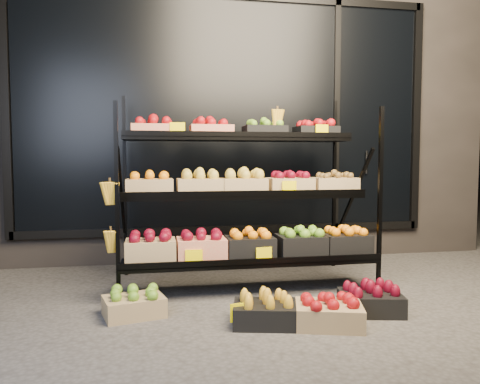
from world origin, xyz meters
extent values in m
plane|color=#514F4C|center=(0.00, 0.00, 0.00)|extent=(24.00, 24.00, 0.00)
cube|color=#2D2826|center=(0.00, 2.60, 1.75)|extent=(6.00, 2.00, 3.50)
cube|color=black|center=(0.00, 1.58, 1.55)|extent=(4.20, 0.04, 2.40)
cube|color=black|center=(0.00, 1.56, 0.34)|extent=(4.30, 0.06, 0.08)
cube|color=black|center=(-2.15, 1.56, 1.55)|extent=(0.08, 0.06, 2.50)
cube|color=black|center=(2.15, 1.56, 1.55)|extent=(0.08, 0.06, 2.50)
cube|color=black|center=(1.20, 1.56, 1.55)|extent=(0.06, 0.06, 2.50)
cylinder|color=black|center=(1.55, 1.53, 1.05)|extent=(0.02, 0.02, 0.25)
cube|color=black|center=(-1.02, 0.18, 0.75)|extent=(0.03, 0.03, 1.50)
cube|color=black|center=(1.02, 0.18, 0.75)|extent=(0.03, 0.03, 1.50)
cube|color=black|center=(-1.02, 1.15, 0.83)|extent=(0.03, 0.03, 1.66)
cube|color=black|center=(1.02, 1.15, 0.83)|extent=(0.03, 0.03, 1.66)
cube|color=black|center=(0.00, 0.35, 0.27)|extent=(2.05, 0.42, 0.03)
cube|color=black|center=(0.00, 0.15, 0.30)|extent=(2.05, 0.02, 0.05)
cube|color=black|center=(0.00, 0.65, 0.77)|extent=(2.05, 0.40, 0.03)
cube|color=black|center=(0.00, 0.46, 0.80)|extent=(2.05, 0.02, 0.05)
cube|color=black|center=(0.00, 0.95, 1.27)|extent=(2.05, 0.40, 0.03)
cube|color=black|center=(0.00, 0.76, 1.30)|extent=(2.05, 0.02, 0.05)
cube|color=tan|center=(-0.76, 0.95, 1.33)|extent=(0.38, 0.28, 0.11)
ellipsoid|color=#B20C1A|center=(-0.76, 0.95, 1.42)|extent=(0.32, 0.24, 0.07)
cube|color=tan|center=(-0.24, 0.95, 1.33)|extent=(0.38, 0.28, 0.11)
ellipsoid|color=#B20C1A|center=(-0.24, 0.95, 1.42)|extent=(0.32, 0.24, 0.07)
cube|color=black|center=(0.25, 0.95, 1.33)|extent=(0.38, 0.28, 0.11)
ellipsoid|color=#6EA529|center=(0.25, 0.95, 1.42)|extent=(0.32, 0.24, 0.07)
cube|color=black|center=(0.75, 0.95, 1.33)|extent=(0.38, 0.28, 0.11)
ellipsoid|color=#B20C1A|center=(0.75, 0.95, 1.42)|extent=(0.32, 0.24, 0.07)
cube|color=tan|center=(-0.80, 0.65, 0.85)|extent=(0.38, 0.28, 0.14)
ellipsoid|color=orange|center=(-0.80, 0.65, 0.95)|extent=(0.32, 0.24, 0.07)
cube|color=tan|center=(-0.38, 0.65, 0.85)|extent=(0.38, 0.28, 0.14)
ellipsoid|color=gold|center=(-0.38, 0.65, 0.95)|extent=(0.32, 0.24, 0.07)
cube|color=tan|center=(0.00, 0.65, 0.85)|extent=(0.38, 0.28, 0.14)
ellipsoid|color=gold|center=(0.00, 0.65, 0.95)|extent=(0.32, 0.24, 0.07)
cube|color=tan|center=(0.41, 0.65, 0.85)|extent=(0.38, 0.28, 0.14)
ellipsoid|color=maroon|center=(0.41, 0.65, 0.95)|extent=(0.32, 0.24, 0.07)
cube|color=tan|center=(0.82, 0.65, 0.85)|extent=(0.38, 0.28, 0.14)
ellipsoid|color=brown|center=(0.82, 0.65, 0.95)|extent=(0.32, 0.24, 0.07)
cube|color=tan|center=(-0.79, 0.35, 0.37)|extent=(0.38, 0.28, 0.18)
ellipsoid|color=maroon|center=(-0.79, 0.35, 0.49)|extent=(0.32, 0.24, 0.07)
cube|color=tan|center=(-0.40, 0.35, 0.37)|extent=(0.38, 0.28, 0.18)
ellipsoid|color=maroon|center=(-0.40, 0.35, 0.49)|extent=(0.32, 0.24, 0.07)
cube|color=black|center=(-0.01, 0.35, 0.37)|extent=(0.38, 0.28, 0.18)
ellipsoid|color=orange|center=(-0.01, 0.35, 0.49)|extent=(0.32, 0.24, 0.07)
cube|color=black|center=(0.42, 0.35, 0.37)|extent=(0.38, 0.28, 0.18)
ellipsoid|color=#6EA529|center=(0.42, 0.35, 0.49)|extent=(0.32, 0.24, 0.07)
cube|color=black|center=(0.81, 0.35, 0.37)|extent=(0.38, 0.28, 0.18)
ellipsoid|color=orange|center=(0.81, 0.35, 0.49)|extent=(0.32, 0.24, 0.07)
ellipsoid|color=yellow|center=(-1.07, 0.20, 0.92)|extent=(0.14, 0.08, 0.22)
ellipsoid|color=yellow|center=(-1.07, 0.20, 0.57)|extent=(0.14, 0.08, 0.22)
ellipsoid|color=yellow|center=(0.35, 0.85, 1.54)|extent=(0.14, 0.08, 0.22)
cube|color=#FFE200|center=(0.36, 0.50, 0.84)|extent=(0.13, 0.01, 0.12)
cube|color=#FFE200|center=(0.76, 0.80, 1.34)|extent=(0.13, 0.01, 0.12)
cube|color=#FFE200|center=(-0.55, 0.80, 1.34)|extent=(0.13, 0.01, 0.12)
cube|color=#FFE200|center=(-0.47, 0.20, 0.34)|extent=(0.13, 0.01, 0.12)
cube|color=#FFE200|center=(0.07, 0.20, 0.34)|extent=(0.13, 0.01, 0.12)
cube|color=#FFE200|center=(-0.23, -0.40, 0.06)|extent=(0.13, 0.01, 0.12)
cube|color=tan|center=(-0.91, -0.05, 0.07)|extent=(0.46, 0.38, 0.14)
ellipsoid|color=#6EA529|center=(-0.91, -0.05, 0.17)|extent=(0.38, 0.32, 0.07)
cube|color=black|center=(-0.06, -0.38, 0.07)|extent=(0.47, 0.39, 0.14)
ellipsoid|color=yellow|center=(-0.06, -0.38, 0.17)|extent=(0.39, 0.33, 0.07)
cube|color=tan|center=(0.34, -0.48, 0.07)|extent=(0.49, 0.42, 0.15)
ellipsoid|color=#B20C1A|center=(0.34, -0.48, 0.18)|extent=(0.42, 0.35, 0.07)
cube|color=black|center=(0.73, -0.29, 0.07)|extent=(0.47, 0.39, 0.14)
ellipsoid|color=maroon|center=(0.73, -0.29, 0.17)|extent=(0.40, 0.33, 0.07)
camera|label=1|loc=(-0.76, -3.29, 1.08)|focal=35.00mm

